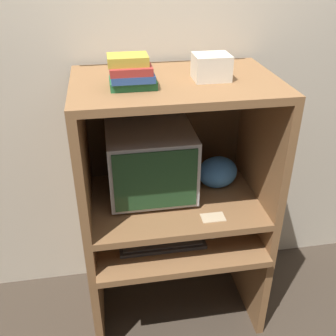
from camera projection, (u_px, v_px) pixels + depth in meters
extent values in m
cube|color=beige|center=(163.00, 83.00, 2.15)|extent=(6.00, 0.06, 2.60)
cube|color=brown|center=(97.00, 276.00, 2.26)|extent=(0.04, 0.62, 0.60)
cube|color=brown|center=(246.00, 257.00, 2.39)|extent=(0.04, 0.62, 0.60)
cube|color=brown|center=(178.00, 243.00, 2.08)|extent=(0.86, 0.47, 0.04)
cube|color=brown|center=(90.00, 221.00, 2.07)|extent=(0.04, 0.62, 0.19)
cube|color=brown|center=(254.00, 204.00, 2.20)|extent=(0.04, 0.62, 0.19)
cube|color=brown|center=(174.00, 201.00, 2.09)|extent=(0.86, 0.62, 0.04)
cube|color=brown|center=(81.00, 151.00, 1.86)|extent=(0.04, 0.62, 0.64)
cube|color=brown|center=(262.00, 137.00, 1.99)|extent=(0.04, 0.62, 0.64)
cube|color=brown|center=(175.00, 83.00, 1.77)|extent=(0.86, 0.62, 0.04)
cube|color=#48321E|center=(165.00, 120.00, 2.18)|extent=(0.86, 0.01, 0.64)
cylinder|color=#B2B2B7|center=(151.00, 190.00, 2.13)|extent=(0.23, 0.23, 0.02)
cube|color=#B2B2B7|center=(150.00, 160.00, 2.04)|extent=(0.44, 0.41, 0.35)
cube|color=#1E4223|center=(156.00, 181.00, 1.86)|extent=(0.40, 0.01, 0.31)
cube|color=#2D2D30|center=(162.00, 243.00, 2.04)|extent=(0.45, 0.15, 0.02)
cube|color=#474749|center=(162.00, 241.00, 2.04)|extent=(0.41, 0.12, 0.01)
ellipsoid|color=#B7B7B7|center=(212.00, 235.00, 2.09)|extent=(0.07, 0.04, 0.03)
ellipsoid|color=#336BB7|center=(217.00, 172.00, 2.14)|extent=(0.22, 0.16, 0.18)
cube|color=#236638|center=(133.00, 83.00, 1.66)|extent=(0.20, 0.14, 0.04)
cube|color=navy|center=(132.00, 77.00, 1.63)|extent=(0.18, 0.14, 0.03)
cube|color=maroon|center=(130.00, 69.00, 1.62)|extent=(0.17, 0.14, 0.03)
cube|color=gold|center=(128.00, 60.00, 1.61)|extent=(0.17, 0.12, 0.04)
cube|color=#CCB28C|center=(213.00, 217.00, 1.93)|extent=(0.12, 0.08, 0.00)
cube|color=beige|center=(211.00, 67.00, 1.74)|extent=(0.16, 0.13, 0.11)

